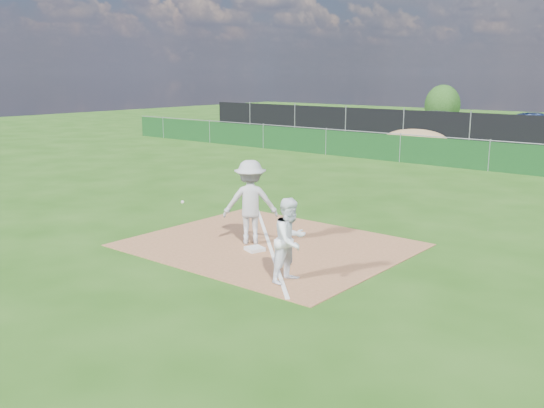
{
  "coord_description": "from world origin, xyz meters",
  "views": [
    {
      "loc": [
        8.67,
        -9.45,
        3.95
      ],
      "look_at": [
        0.08,
        1.0,
        1.0
      ],
      "focal_mm": 40.0,
      "sensor_mm": 36.0,
      "label": 1
    }
  ],
  "objects_px": {
    "play_at_first": "(250,202)",
    "car_left": "(442,122)",
    "runner": "(290,240)",
    "car_mid": "(542,128)",
    "first_base": "(255,249)",
    "tree_left": "(442,105)"
  },
  "relations": [
    {
      "from": "first_base",
      "to": "car_left",
      "type": "distance_m",
      "value": 28.91
    },
    {
      "from": "play_at_first",
      "to": "tree_left",
      "type": "xyz_separation_m",
      "value": [
        -9.81,
        32.54,
        0.57
      ]
    },
    {
      "from": "first_base",
      "to": "runner",
      "type": "distance_m",
      "value": 2.26
    },
    {
      "from": "runner",
      "to": "car_left",
      "type": "xyz_separation_m",
      "value": [
        -9.8,
        28.85,
        -0.02
      ]
    },
    {
      "from": "car_mid",
      "to": "tree_left",
      "type": "relative_size",
      "value": 1.61
    },
    {
      "from": "runner",
      "to": "tree_left",
      "type": "distance_m",
      "value": 36.13
    },
    {
      "from": "car_left",
      "to": "car_mid",
      "type": "distance_m",
      "value": 6.44
    },
    {
      "from": "play_at_first",
      "to": "car_left",
      "type": "height_order",
      "value": "play_at_first"
    },
    {
      "from": "runner",
      "to": "car_mid",
      "type": "xyz_separation_m",
      "value": [
        -3.4,
        28.11,
        -0.0
      ]
    },
    {
      "from": "play_at_first",
      "to": "car_left",
      "type": "xyz_separation_m",
      "value": [
        -7.48,
        27.37,
        -0.2
      ]
    },
    {
      "from": "play_at_first",
      "to": "tree_left",
      "type": "height_order",
      "value": "tree_left"
    },
    {
      "from": "first_base",
      "to": "tree_left",
      "type": "distance_m",
      "value": 34.56
    },
    {
      "from": "first_base",
      "to": "car_mid",
      "type": "bearing_deg",
      "value": 93.32
    },
    {
      "from": "runner",
      "to": "car_mid",
      "type": "height_order",
      "value": "runner"
    },
    {
      "from": "runner",
      "to": "tree_left",
      "type": "relative_size",
      "value": 0.54
    },
    {
      "from": "play_at_first",
      "to": "first_base",
      "type": "bearing_deg",
      "value": -40.44
    },
    {
      "from": "car_mid",
      "to": "car_left",
      "type": "bearing_deg",
      "value": 59.49
    },
    {
      "from": "car_left",
      "to": "first_base",
      "type": "bearing_deg",
      "value": -144.55
    },
    {
      "from": "first_base",
      "to": "runner",
      "type": "height_order",
      "value": "runner"
    },
    {
      "from": "first_base",
      "to": "car_left",
      "type": "relative_size",
      "value": 0.08
    },
    {
      "from": "first_base",
      "to": "play_at_first",
      "type": "xyz_separation_m",
      "value": [
        -0.49,
        0.41,
        0.94
      ]
    },
    {
      "from": "car_mid",
      "to": "first_base",
      "type": "bearing_deg",
      "value": 159.37
    }
  ]
}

